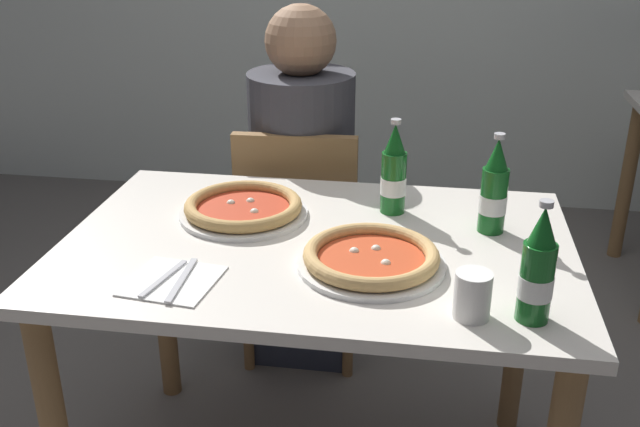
{
  "coord_description": "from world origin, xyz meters",
  "views": [
    {
      "loc": [
        0.25,
        -1.52,
        1.49
      ],
      "look_at": [
        0.0,
        0.05,
        0.8
      ],
      "focal_mm": 40.59,
      "sensor_mm": 36.0,
      "label": 1
    }
  ],
  "objects_px": {
    "diner_seated": "(302,198)",
    "beer_bottle_left": "(394,174)",
    "beer_bottle_center": "(537,271)",
    "pizza_marinara_far": "(243,208)",
    "pizza_margherita_near": "(371,258)",
    "dining_table_main": "(317,284)",
    "napkin_with_cutlery": "(173,281)",
    "paper_cup": "(472,295)",
    "chair_behind_table": "(301,232)",
    "beer_bottle_right": "(494,191)"
  },
  "relations": [
    {
      "from": "diner_seated",
      "to": "beer_bottle_left",
      "type": "bearing_deg",
      "value": -54.78
    },
    {
      "from": "beer_bottle_left",
      "to": "beer_bottle_center",
      "type": "xyz_separation_m",
      "value": [
        0.3,
        -0.48,
        0.0
      ]
    },
    {
      "from": "pizza_marinara_far",
      "to": "beer_bottle_left",
      "type": "bearing_deg",
      "value": 12.91
    },
    {
      "from": "pizza_margherita_near",
      "to": "pizza_marinara_far",
      "type": "bearing_deg",
      "value": 146.68
    },
    {
      "from": "dining_table_main",
      "to": "napkin_with_cutlery",
      "type": "relative_size",
      "value": 5.99
    },
    {
      "from": "beer_bottle_center",
      "to": "paper_cup",
      "type": "height_order",
      "value": "beer_bottle_center"
    },
    {
      "from": "dining_table_main",
      "to": "napkin_with_cutlery",
      "type": "bearing_deg",
      "value": -138.04
    },
    {
      "from": "beer_bottle_center",
      "to": "paper_cup",
      "type": "bearing_deg",
      "value": -175.35
    },
    {
      "from": "chair_behind_table",
      "to": "paper_cup",
      "type": "xyz_separation_m",
      "value": [
        0.5,
        -0.9,
        0.32
      ]
    },
    {
      "from": "beer_bottle_right",
      "to": "napkin_with_cutlery",
      "type": "relative_size",
      "value": 1.23
    },
    {
      "from": "dining_table_main",
      "to": "diner_seated",
      "type": "bearing_deg",
      "value": 103.26
    },
    {
      "from": "pizza_marinara_far",
      "to": "beer_bottle_right",
      "type": "relative_size",
      "value": 1.32
    },
    {
      "from": "dining_table_main",
      "to": "pizza_margherita_near",
      "type": "height_order",
      "value": "pizza_margherita_near"
    },
    {
      "from": "napkin_with_cutlery",
      "to": "diner_seated",
      "type": "bearing_deg",
      "value": 82.83
    },
    {
      "from": "diner_seated",
      "to": "pizza_marinara_far",
      "type": "height_order",
      "value": "diner_seated"
    },
    {
      "from": "chair_behind_table",
      "to": "beer_bottle_right",
      "type": "height_order",
      "value": "beer_bottle_right"
    },
    {
      "from": "pizza_margherita_near",
      "to": "pizza_marinara_far",
      "type": "height_order",
      "value": "same"
    },
    {
      "from": "pizza_margherita_near",
      "to": "paper_cup",
      "type": "bearing_deg",
      "value": -40.3
    },
    {
      "from": "chair_behind_table",
      "to": "pizza_margherita_near",
      "type": "distance_m",
      "value": 0.83
    },
    {
      "from": "beer_bottle_right",
      "to": "beer_bottle_center",
      "type": "bearing_deg",
      "value": -82.2
    },
    {
      "from": "beer_bottle_center",
      "to": "chair_behind_table",
      "type": "bearing_deg",
      "value": 124.81
    },
    {
      "from": "beer_bottle_center",
      "to": "napkin_with_cutlery",
      "type": "bearing_deg",
      "value": 177.33
    },
    {
      "from": "diner_seated",
      "to": "beer_bottle_left",
      "type": "distance_m",
      "value": 0.62
    },
    {
      "from": "chair_behind_table",
      "to": "diner_seated",
      "type": "height_order",
      "value": "diner_seated"
    },
    {
      "from": "dining_table_main",
      "to": "beer_bottle_right",
      "type": "height_order",
      "value": "beer_bottle_right"
    },
    {
      "from": "chair_behind_table",
      "to": "napkin_with_cutlery",
      "type": "height_order",
      "value": "chair_behind_table"
    },
    {
      "from": "pizza_margherita_near",
      "to": "chair_behind_table",
      "type": "bearing_deg",
      "value": 112.08
    },
    {
      "from": "pizza_margherita_near",
      "to": "beer_bottle_left",
      "type": "xyz_separation_m",
      "value": [
        0.03,
        0.31,
        0.08
      ]
    },
    {
      "from": "pizza_margherita_near",
      "to": "beer_bottle_right",
      "type": "relative_size",
      "value": 1.33
    },
    {
      "from": "beer_bottle_right",
      "to": "diner_seated",
      "type": "bearing_deg",
      "value": 136.46
    },
    {
      "from": "diner_seated",
      "to": "pizza_marinara_far",
      "type": "bearing_deg",
      "value": -95.63
    },
    {
      "from": "pizza_margherita_near",
      "to": "beer_bottle_left",
      "type": "bearing_deg",
      "value": 85.17
    },
    {
      "from": "beer_bottle_left",
      "to": "paper_cup",
      "type": "xyz_separation_m",
      "value": [
        0.18,
        -0.49,
        -0.06
      ]
    },
    {
      "from": "diner_seated",
      "to": "napkin_with_cutlery",
      "type": "bearing_deg",
      "value": -97.17
    },
    {
      "from": "pizza_margherita_near",
      "to": "napkin_with_cutlery",
      "type": "bearing_deg",
      "value": -161.72
    },
    {
      "from": "pizza_margherita_near",
      "to": "beer_bottle_center",
      "type": "xyz_separation_m",
      "value": [
        0.33,
        -0.17,
        0.08
      ]
    },
    {
      "from": "dining_table_main",
      "to": "beer_bottle_right",
      "type": "bearing_deg",
      "value": 16.91
    },
    {
      "from": "dining_table_main",
      "to": "beer_bottle_right",
      "type": "xyz_separation_m",
      "value": [
        0.41,
        0.12,
        0.22
      ]
    },
    {
      "from": "beer_bottle_left",
      "to": "diner_seated",
      "type": "bearing_deg",
      "value": 125.22
    },
    {
      "from": "pizza_marinara_far",
      "to": "paper_cup",
      "type": "xyz_separation_m",
      "value": [
        0.56,
        -0.41,
        0.03
      ]
    },
    {
      "from": "diner_seated",
      "to": "napkin_with_cutlery",
      "type": "xyz_separation_m",
      "value": [
        -0.11,
        -0.9,
        0.17
      ]
    },
    {
      "from": "chair_behind_table",
      "to": "pizza_marinara_far",
      "type": "distance_m",
      "value": 0.57
    },
    {
      "from": "pizza_margherita_near",
      "to": "beer_bottle_right",
      "type": "xyz_separation_m",
      "value": [
        0.27,
        0.23,
        0.08
      ]
    },
    {
      "from": "chair_behind_table",
      "to": "paper_cup",
      "type": "bearing_deg",
      "value": 116.92
    },
    {
      "from": "diner_seated",
      "to": "pizza_margherita_near",
      "type": "distance_m",
      "value": 0.84
    },
    {
      "from": "diner_seated",
      "to": "beer_bottle_center",
      "type": "distance_m",
      "value": 1.15
    },
    {
      "from": "pizza_marinara_far",
      "to": "beer_bottle_left",
      "type": "height_order",
      "value": "beer_bottle_left"
    },
    {
      "from": "pizza_marinara_far",
      "to": "beer_bottle_left",
      "type": "distance_m",
      "value": 0.39
    },
    {
      "from": "chair_behind_table",
      "to": "diner_seated",
      "type": "distance_m",
      "value": 0.11
    },
    {
      "from": "pizza_marinara_far",
      "to": "diner_seated",
      "type": "bearing_deg",
      "value": 84.37
    }
  ]
}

